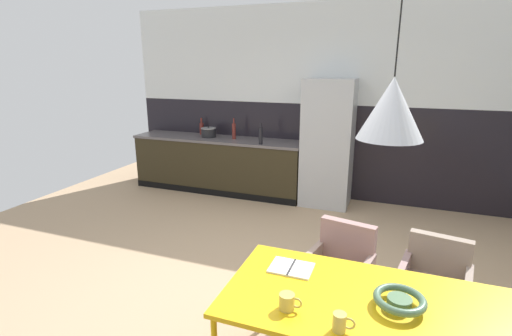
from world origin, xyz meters
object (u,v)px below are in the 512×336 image
pendant_lamp_over_table_near (392,109)px  bottle_vinegar_dark (261,135)px  mug_white_ceramic (287,302)px  cooking_pot (209,132)px  bottle_spice_small (202,128)px  refrigerator_column (328,143)px  open_book (291,268)px  mug_tall_blue (340,322)px  armchair_by_stool (341,260)px  dining_table (372,308)px  fruit_bowl (400,300)px  armchair_far_side (436,274)px  bottle_oil_tall (234,131)px

pendant_lamp_over_table_near → bottle_vinegar_dark: bearing=120.3°
mug_white_ceramic → cooking_pot: size_ratio=0.54×
bottle_vinegar_dark → bottle_spice_small: 1.30m
refrigerator_column → open_book: size_ratio=6.61×
mug_tall_blue → bottle_vinegar_dark: (-1.70, 3.50, 0.24)m
mug_tall_blue → bottle_vinegar_dark: 3.90m
pendant_lamp_over_table_near → open_book: bearing=165.1°
armchair_by_stool → cooking_pot: bearing=-33.8°
cooking_pot → bottle_spice_small: bearing=141.0°
bottle_spice_small → armchair_by_stool: bearing=-45.3°
dining_table → fruit_bowl: size_ratio=5.98×
fruit_bowl → mug_white_ceramic: size_ratio=2.19×
bottle_vinegar_dark → bottle_spice_small: bottle_vinegar_dark is taller
bottle_vinegar_dark → open_book: bearing=-66.5°
dining_table → mug_tall_blue: (-0.14, -0.31, 0.09)m
dining_table → bottle_spice_small: (-3.07, 3.62, 0.31)m
fruit_bowl → open_book: size_ratio=1.03×
armchair_far_side → bottle_spice_small: size_ratio=2.70×
fruit_bowl → bottle_spice_small: bearing=131.5°
dining_table → armchair_far_side: size_ratio=2.29×
mug_tall_blue → bottle_oil_tall: (-2.24, 3.75, 0.24)m
fruit_bowl → mug_white_ceramic: (-0.58, -0.23, -0.00)m
mug_white_ceramic → bottle_spice_small: (-2.62, 3.85, 0.23)m
dining_table → bottle_oil_tall: bearing=124.8°
open_book → bottle_spice_small: size_ratio=1.00×
mug_white_ceramic → bottle_oil_tall: (-1.94, 3.67, 0.25)m
mug_white_ceramic → armchair_by_stool: bearing=81.0°
bottle_spice_small → dining_table: bearing=-49.7°
armchair_far_side → bottle_spice_small: bearing=-27.5°
cooking_pot → dining_table: bearing=-50.4°
cooking_pot → bottle_vinegar_dark: bearing=-13.7°
pendant_lamp_over_table_near → fruit_bowl: bearing=-19.2°
bottle_oil_tall → open_book: bearing=-60.4°
armchair_far_side → pendant_lamp_over_table_near: 1.64m
open_book → mug_tall_blue: (0.39, -0.50, 0.04)m
mug_white_ceramic → cooking_pot: 4.38m
refrigerator_column → mug_tall_blue: bearing=-78.9°
open_book → mug_white_ceramic: mug_white_ceramic is taller
refrigerator_column → armchair_far_side: 2.87m
refrigerator_column → mug_white_ceramic: 3.68m
armchair_by_stool → mug_tall_blue: mug_tall_blue is taller
cooking_pot → bottle_oil_tall: (0.45, -0.00, 0.06)m
armchair_far_side → open_book: bearing=46.8°
bottle_oil_tall → bottle_spice_small: 0.71m
open_book → bottle_oil_tall: (-1.85, 3.24, 0.29)m
mug_white_ceramic → mug_tall_blue: mug_tall_blue is taller
refrigerator_column → dining_table: (0.88, -3.41, -0.24)m
cooking_pot → bottle_vinegar_dark: 1.03m
armchair_far_side → dining_table: bearing=75.2°
fruit_bowl → mug_white_ceramic: bearing=-158.4°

